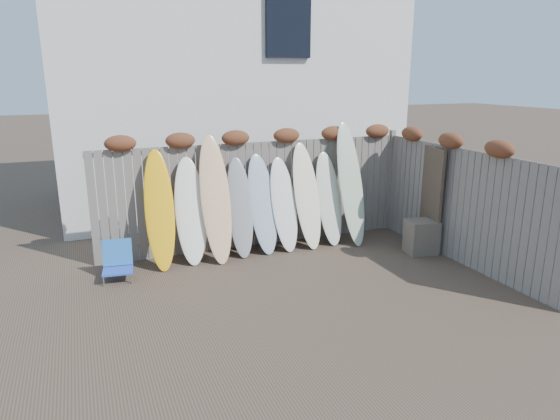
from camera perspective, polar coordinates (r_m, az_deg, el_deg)
name	(u,v)px	position (r m, az deg, el deg)	size (l,w,h in m)	color
ground	(309,292)	(7.72, 3.39, -9.38)	(80.00, 80.00, 0.00)	#493A2D
back_fence	(259,185)	(9.47, -2.38, 2.87)	(6.05, 0.28, 2.24)	slate
right_fence	(461,198)	(9.16, 19.99, 1.27)	(0.28, 4.40, 2.24)	slate
house	(221,75)	(13.30, -6.81, 15.10)	(8.50, 5.50, 6.33)	silver
beach_chair	(118,261)	(8.52, -18.07, -5.60)	(0.52, 0.55, 0.62)	blue
wooden_crate	(421,237)	(9.59, 15.86, -2.96)	(0.53, 0.45, 0.62)	#736056
lattice_panel	(425,196)	(9.91, 16.21, 1.56)	(0.05, 1.29, 1.94)	#422E28
surfboard_0	(159,210)	(8.65, -13.61, 0.00)	(0.49, 0.07, 2.08)	#FFB20E
surfboard_1	(190,211)	(8.80, -10.22, -0.11)	(0.53, 0.07, 1.91)	white
surfboard_2	(216,199)	(8.79, -7.37, 1.23)	(0.53, 0.07, 2.30)	#DBA684
surfboard_3	(240,208)	(9.04, -4.60, 0.28)	(0.46, 0.07, 1.84)	gray
surfboard_4	(263,204)	(9.18, -2.01, 0.68)	(0.52, 0.07, 1.88)	#93A9BA
surfboard_5	(284,204)	(9.31, 0.45, 0.64)	(0.50, 0.07, 1.79)	silver
surfboard_6	(307,196)	(9.46, 3.08, 1.63)	(0.51, 0.07, 2.05)	#FBF0CC
surfboard_7	(329,199)	(9.71, 5.61, 1.31)	(0.50, 0.07, 1.84)	silver
surfboard_8	(351,184)	(9.75, 8.09, 2.99)	(0.50, 0.07, 2.43)	#B7C8AB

